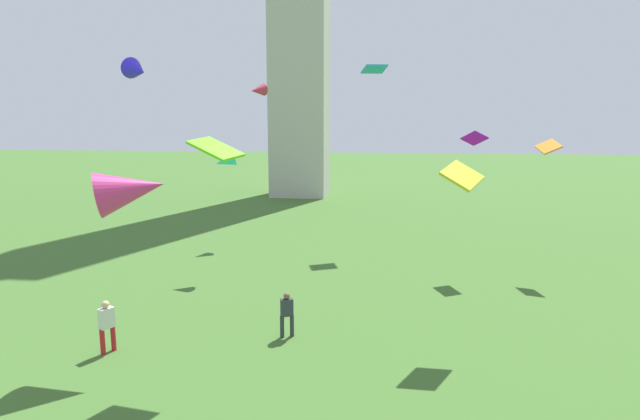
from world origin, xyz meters
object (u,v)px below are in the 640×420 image
Objects in this scene: kite_flying_9 at (137,70)px; kite_flying_5 at (374,69)px; person_1 at (287,312)px; kite_flying_1 at (225,161)px; kite_flying_2 at (462,175)px; person_0 at (107,323)px; kite_flying_7 at (474,138)px; kite_flying_0 at (216,149)px; kite_flying_8 at (258,90)px; kite_flying_3 at (548,147)px; kite_flying_4 at (131,190)px.

kite_flying_5 is at bearing -48.07° from kite_flying_9.
person_1 is 1.25× the size of kite_flying_1.
kite_flying_9 reaches higher than kite_flying_1.
kite_flying_2 reaches higher than kite_flying_1.
kite_flying_5 is (8.18, 17.28, 9.61)m from person_0.
kite_flying_0 is at bearing 112.11° from kite_flying_7.
person_1 is 0.98× the size of kite_flying_5.
kite_flying_9 is (-7.30, -1.38, 1.19)m from kite_flying_8.
kite_flying_9 reaches higher than person_1.
kite_flying_3 is 0.77× the size of kite_flying_5.
kite_flying_2 is 15.61m from kite_flying_5.
kite_flying_9 reaches higher than kite_flying_8.
kite_flying_2 is 18.98m from kite_flying_8.
kite_flying_0 is 0.67× the size of kite_flying_4.
person_0 is 6.01m from person_1.
kite_flying_7 is at bearing -19.48° from person_0.
kite_flying_4 is at bearing 177.15° from person_1.
person_1 is 0.66× the size of kite_flying_9.
kite_flying_2 is (10.52, -6.96, 0.17)m from kite_flying_1.
kite_flying_3 is 1.00× the size of kite_flying_7.
kite_flying_7 is (7.70, 9.83, 5.79)m from person_1.
kite_flying_4 is (1.02, 0.25, 4.45)m from person_0.
person_0 is 19.89m from kite_flying_8.
kite_flying_8 is (-4.87, 15.98, 8.54)m from person_1.
kite_flying_4 is at bearing -47.29° from person_0.
kite_flying_3 is at bearing -78.02° from kite_flying_4.
kite_flying_0 is at bearing -159.87° from person_1.
person_1 is at bearing -100.86° from kite_flying_9.
person_0 is at bearing -25.79° from kite_flying_1.
kite_flying_9 is at bearing 48.05° from kite_flying_7.
kite_flying_9 is at bearing -151.16° from kite_flying_1.
kite_flying_9 is (-14.69, -0.67, 0.04)m from kite_flying_5.
person_1 is 6.72m from kite_flying_4.
person_1 is at bearing -41.46° from person_0.
kite_flying_4 is at bearing -19.86° from kite_flying_1.
kite_flying_3 reaches higher than person_0.
person_0 is at bearing 103.09° from kite_flying_7.
kite_flying_0 is 1.28× the size of kite_flying_8.
kite_flying_8 is at bearing 60.96° from kite_flying_2.
kite_flying_2 is 1.36× the size of kite_flying_8.
kite_flying_3 is 17.55m from kite_flying_8.
kite_flying_5 is at bearing 15.14° from kite_flying_7.
kite_flying_1 is 0.53× the size of kite_flying_9.
kite_flying_8 is 0.55× the size of kite_flying_9.
kite_flying_9 reaches higher than kite_flying_3.
kite_flying_5 is at bearing 30.37° from kite_flying_8.
kite_flying_2 is at bearing 140.58° from kite_flying_7.
kite_flying_3 is 0.49× the size of kite_flying_4.
kite_flying_3 reaches higher than person_1.
kite_flying_9 is at bearing 106.20° from person_1.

